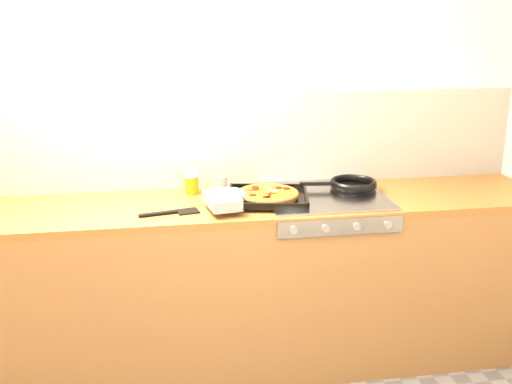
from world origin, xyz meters
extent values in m
plane|color=#BAB19D|center=(0.00, 1.40, 1.25)|extent=(3.20, 0.00, 3.20)
cube|color=white|center=(0.00, 1.39, 1.15)|extent=(3.20, 0.02, 0.50)
cube|color=brown|center=(0.00, 1.10, 0.43)|extent=(3.20, 0.60, 0.86)
cube|color=brown|center=(0.00, 1.10, 0.88)|extent=(3.20, 0.60, 0.04)
cube|color=#99999E|center=(0.45, 0.80, 0.85)|extent=(0.60, 0.03, 0.08)
cylinder|color=#A5A5AA|center=(0.23, 0.78, 0.85)|extent=(0.04, 0.02, 0.04)
cylinder|color=#A5A5AA|center=(0.38, 0.78, 0.85)|extent=(0.04, 0.02, 0.04)
cylinder|color=#A5A5AA|center=(0.53, 0.78, 0.85)|extent=(0.04, 0.02, 0.04)
cylinder|color=#A5A5AA|center=(0.67, 0.78, 0.85)|extent=(0.04, 0.02, 0.04)
cube|color=#99999E|center=(0.45, 1.10, 0.91)|extent=(0.60, 0.56, 0.02)
cube|color=black|center=(0.15, 1.06, 0.92)|extent=(0.45, 0.41, 0.01)
cube|color=black|center=(0.19, 1.22, 0.94)|extent=(0.39, 0.08, 0.02)
cube|color=black|center=(0.12, 0.90, 0.94)|extent=(0.39, 0.08, 0.02)
cube|color=black|center=(0.34, 1.02, 0.94)|extent=(0.07, 0.34, 0.02)
cube|color=black|center=(-0.03, 1.09, 0.94)|extent=(0.07, 0.34, 0.02)
cylinder|color=brown|center=(0.15, 1.06, 0.94)|extent=(0.34, 0.34, 0.02)
torus|color=brown|center=(0.15, 1.06, 0.95)|extent=(0.36, 0.36, 0.02)
cylinder|color=orange|center=(0.15, 1.06, 0.95)|extent=(0.30, 0.30, 0.01)
cylinder|color=maroon|center=(0.18, 1.04, 0.96)|extent=(0.04, 0.04, 0.00)
cylinder|color=maroon|center=(0.11, 1.14, 0.96)|extent=(0.04, 0.04, 0.00)
cylinder|color=maroon|center=(0.13, 0.97, 0.96)|extent=(0.04, 0.04, 0.00)
cylinder|color=maroon|center=(0.06, 1.09, 0.96)|extent=(0.04, 0.04, 0.00)
cylinder|color=maroon|center=(0.22, 1.12, 0.96)|extent=(0.04, 0.04, 0.00)
cylinder|color=maroon|center=(0.18, 1.10, 0.96)|extent=(0.04, 0.04, 0.00)
cylinder|color=maroon|center=(0.07, 1.02, 0.96)|extent=(0.04, 0.04, 0.00)
cylinder|color=maroon|center=(0.26, 1.10, 0.96)|extent=(0.04, 0.04, 0.00)
cylinder|color=maroon|center=(0.14, 0.98, 0.96)|extent=(0.04, 0.04, 0.00)
cylinder|color=maroon|center=(0.14, 1.01, 0.96)|extent=(0.04, 0.04, 0.00)
cylinder|color=maroon|center=(0.10, 1.11, 0.96)|extent=(0.04, 0.04, 0.00)
ellipsoid|color=gold|center=(0.08, 1.06, 0.96)|extent=(0.03, 0.03, 0.01)
ellipsoid|color=gold|center=(0.06, 1.07, 0.96)|extent=(0.03, 0.03, 0.01)
ellipsoid|color=gold|center=(0.16, 1.11, 0.96)|extent=(0.03, 0.03, 0.01)
ellipsoid|color=gold|center=(0.16, 1.14, 0.96)|extent=(0.03, 0.03, 0.01)
ellipsoid|color=gold|center=(0.13, 0.99, 0.96)|extent=(0.03, 0.03, 0.01)
ellipsoid|color=gold|center=(0.18, 1.03, 0.96)|extent=(0.03, 0.03, 0.01)
ellipsoid|color=gold|center=(0.18, 1.05, 0.96)|extent=(0.03, 0.03, 0.01)
ellipsoid|color=gold|center=(0.08, 1.05, 0.96)|extent=(0.03, 0.03, 0.01)
ellipsoid|color=gold|center=(0.17, 1.13, 0.96)|extent=(0.03, 0.03, 0.01)
ellipsoid|color=silver|center=(0.16, 1.14, 0.96)|extent=(0.03, 0.03, 0.01)
ellipsoid|color=silver|center=(0.17, 1.10, 0.96)|extent=(0.03, 0.03, 0.01)
ellipsoid|color=silver|center=(0.19, 1.07, 0.96)|extent=(0.03, 0.03, 0.01)
cube|color=black|center=(-0.08, 0.96, 0.95)|extent=(0.17, 0.25, 0.05)
ellipsoid|color=black|center=(-0.02, 1.06, 0.95)|extent=(0.16, 0.16, 0.05)
cylinder|color=black|center=(-0.01, 0.97, 0.95)|extent=(0.10, 0.11, 0.05)
cylinder|color=black|center=(0.63, 1.17, 0.92)|extent=(0.24, 0.24, 0.01)
torus|color=black|center=(0.63, 1.17, 0.94)|extent=(0.27, 0.27, 0.03)
cube|color=black|center=(0.44, 1.19, 0.95)|extent=(0.18, 0.04, 0.02)
cylinder|color=maroon|center=(-0.06, 1.21, 0.95)|extent=(0.08, 0.08, 0.09)
cylinder|color=#B2B2B7|center=(-0.06, 1.21, 1.00)|extent=(0.08, 0.08, 0.01)
cylinder|color=#B2B2B7|center=(-0.06, 1.21, 0.90)|extent=(0.08, 0.08, 0.01)
cylinder|color=orange|center=(-0.21, 1.27, 0.95)|extent=(0.07, 0.07, 0.09)
cylinder|color=silver|center=(-0.21, 1.27, 1.01)|extent=(0.08, 0.08, 0.03)
cylinder|color=#B1804B|center=(-0.01, 1.30, 0.91)|extent=(0.26, 0.08, 0.02)
ellipsoid|color=#B1804B|center=(0.13, 1.26, 0.91)|extent=(0.07, 0.06, 0.02)
cube|color=black|center=(-0.24, 0.97, 0.90)|extent=(0.12, 0.10, 0.01)
cylinder|color=black|center=(-0.38, 0.94, 0.91)|extent=(0.18, 0.06, 0.02)
camera|label=1|loc=(-0.36, -1.71, 1.80)|focal=42.00mm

